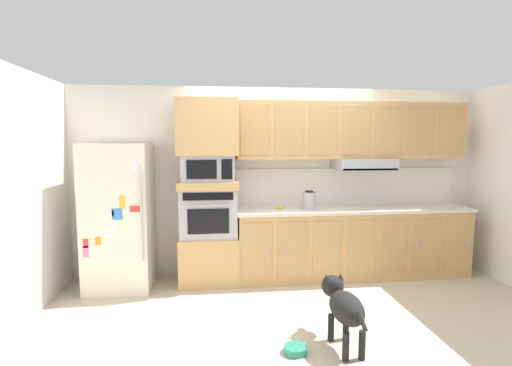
{
  "coord_description": "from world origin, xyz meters",
  "views": [
    {
      "loc": [
        -0.91,
        -4.09,
        1.79
      ],
      "look_at": [
        -0.4,
        0.44,
        1.3
      ],
      "focal_mm": 27.04,
      "sensor_mm": 36.0,
      "label": 1
    }
  ],
  "objects": [
    {
      "name": "appliance_upper_cabinet",
      "position": [
        -0.97,
        0.75,
        1.96
      ],
      "size": [
        0.74,
        0.62,
        0.68
      ],
      "primitive_type": "cube",
      "color": "tan",
      "rests_on": "microwave"
    },
    {
      "name": "upper_cabinet_with_hood",
      "position": [
        0.94,
        0.87,
        1.9
      ],
      "size": [
        3.05,
        0.48,
        0.88
      ],
      "color": "tan",
      "rests_on": "backsplash_panel"
    },
    {
      "name": "backsplash_panel",
      "position": [
        0.93,
        1.04,
        1.17
      ],
      "size": [
        3.09,
        0.02,
        0.5
      ],
      "primitive_type": "cube",
      "color": "white",
      "rests_on": "countertop_slab"
    },
    {
      "name": "side_panel_left",
      "position": [
        -2.8,
        0.0,
        1.25
      ],
      "size": [
        0.12,
        7.1,
        2.5
      ],
      "primitive_type": "cube",
      "color": "silver",
      "rests_on": "ground"
    },
    {
      "name": "dog_food_bowl",
      "position": [
        -0.23,
        -1.05,
        0.03
      ],
      "size": [
        0.2,
        0.2,
        0.06
      ],
      "color": "#267F66",
      "rests_on": "ground"
    },
    {
      "name": "back_kitchen_wall",
      "position": [
        0.0,
        1.11,
        1.25
      ],
      "size": [
        6.2,
        0.12,
        2.5
      ],
      "primitive_type": "cube",
      "color": "silver",
      "rests_on": "ground"
    },
    {
      "name": "ground_plane",
      "position": [
        0.0,
        0.0,
        0.0
      ],
      "size": [
        9.6,
        9.6,
        0.0
      ],
      "primitive_type": "plane",
      "color": "beige"
    },
    {
      "name": "microwave",
      "position": [
        -0.97,
        0.75,
        1.46
      ],
      "size": [
        0.64,
        0.54,
        0.32
      ],
      "color": "#A8AAAF",
      "rests_on": "appliance_mid_shelf"
    },
    {
      "name": "refrigerator",
      "position": [
        -2.05,
        0.68,
        0.88
      ],
      "size": [
        0.76,
        0.73,
        1.76
      ],
      "color": "silver",
      "rests_on": "ground"
    },
    {
      "name": "dog",
      "position": [
        0.21,
        -0.97,
        0.37
      ],
      "size": [
        0.29,
        0.86,
        0.57
      ],
      "rotation": [
        0.0,
        0.0,
        1.63
      ],
      "color": "black",
      "rests_on": "ground"
    },
    {
      "name": "appliance_mid_shelf",
      "position": [
        -0.97,
        0.75,
        1.25
      ],
      "size": [
        0.74,
        0.62,
        0.1
      ],
      "primitive_type": "cube",
      "color": "tan",
      "rests_on": "built_in_oven"
    },
    {
      "name": "lower_cabinet_run",
      "position": [
        0.93,
        0.75,
        0.44
      ],
      "size": [
        3.05,
        0.63,
        0.88
      ],
      "color": "tan",
      "rests_on": "ground"
    },
    {
      "name": "built_in_oven",
      "position": [
        -0.97,
        0.75,
        0.9
      ],
      "size": [
        0.7,
        0.62,
        0.6
      ],
      "color": "#A8AAAF",
      "rests_on": "oven_base_cabinet"
    },
    {
      "name": "screwdriver",
      "position": [
        -0.06,
        0.79,
        0.93
      ],
      "size": [
        0.17,
        0.17,
        0.03
      ],
      "color": "yellow",
      "rests_on": "countertop_slab"
    },
    {
      "name": "oven_base_cabinet",
      "position": [
        -0.97,
        0.75,
        0.3
      ],
      "size": [
        0.74,
        0.62,
        0.6
      ],
      "primitive_type": "cube",
      "color": "tan",
      "rests_on": "ground"
    },
    {
      "name": "electric_kettle",
      "position": [
        0.32,
        0.7,
        1.03
      ],
      "size": [
        0.17,
        0.17,
        0.24
      ],
      "color": "#A8AAAF",
      "rests_on": "countertop_slab"
    },
    {
      "name": "countertop_slab",
      "position": [
        0.93,
        0.75,
        0.9
      ],
      "size": [
        3.09,
        0.64,
        0.04
      ],
      "primitive_type": "cube",
      "color": "silver",
      "rests_on": "lower_cabinet_run"
    }
  ]
}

